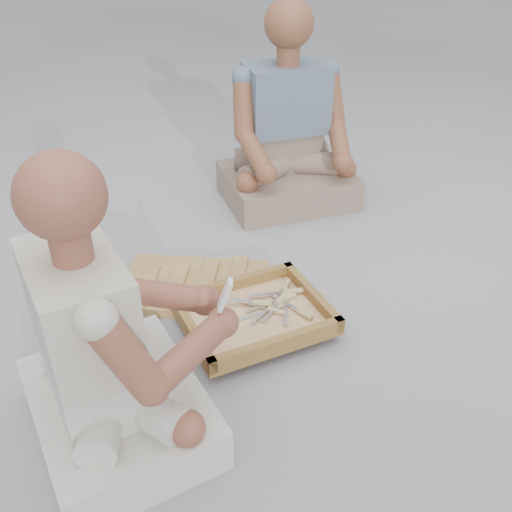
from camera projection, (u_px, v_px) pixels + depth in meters
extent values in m
plane|color=#A0A0A5|center=(298.00, 341.00, 2.15)|extent=(60.00, 60.00, 0.00)
cube|color=#9D6A3D|center=(194.00, 286.00, 2.41)|extent=(0.69, 0.55, 0.04)
cube|color=brown|center=(254.00, 319.00, 2.18)|extent=(0.62, 0.54, 0.02)
cube|color=brown|center=(233.00, 284.00, 2.31)|extent=(0.53, 0.16, 0.05)
cube|color=brown|center=(278.00, 344.00, 2.01)|extent=(0.53, 0.16, 0.05)
cube|color=brown|center=(312.00, 295.00, 2.25)|extent=(0.13, 0.42, 0.05)
cube|color=brown|center=(192.00, 331.00, 2.07)|extent=(0.13, 0.42, 0.05)
cube|color=tan|center=(254.00, 317.00, 2.17)|extent=(0.54, 0.47, 0.01)
cube|color=silver|center=(251.00, 304.00, 2.22)|extent=(0.13, 0.10, 0.00)
cylinder|color=#A28F55|center=(277.00, 311.00, 2.18)|extent=(0.07, 0.06, 0.02)
cube|color=silver|center=(285.00, 312.00, 2.17)|extent=(0.05, 0.15, 0.00)
cylinder|color=#A28F55|center=(285.00, 295.00, 2.26)|extent=(0.04, 0.07, 0.02)
cube|color=silver|center=(264.00, 313.00, 2.17)|extent=(0.12, 0.11, 0.00)
cylinder|color=#A28F55|center=(281.00, 299.00, 2.24)|extent=(0.07, 0.06, 0.02)
cube|color=silver|center=(273.00, 311.00, 2.18)|extent=(0.12, 0.12, 0.00)
cylinder|color=#A28F55|center=(287.00, 296.00, 2.26)|extent=(0.06, 0.07, 0.02)
cube|color=silver|center=(279.00, 301.00, 2.23)|extent=(0.08, 0.14, 0.00)
cylinder|color=#A28F55|center=(286.00, 285.00, 2.32)|extent=(0.05, 0.07, 0.02)
cube|color=silver|center=(234.00, 301.00, 2.22)|extent=(0.15, 0.06, 0.00)
cylinder|color=#A28F55|center=(262.00, 303.00, 2.20)|extent=(0.07, 0.04, 0.02)
cube|color=silver|center=(263.00, 305.00, 2.21)|extent=(0.15, 0.06, 0.00)
cylinder|color=#A28F55|center=(287.00, 297.00, 2.25)|extent=(0.07, 0.04, 0.02)
cube|color=silver|center=(268.00, 294.00, 2.26)|extent=(0.15, 0.02, 0.00)
cylinder|color=#A28F55|center=(295.00, 291.00, 2.28)|extent=(0.07, 0.02, 0.02)
cube|color=silver|center=(252.00, 315.00, 2.17)|extent=(0.15, 0.05, 0.00)
cylinder|color=#A28F55|center=(277.00, 307.00, 2.21)|extent=(0.07, 0.04, 0.02)
cube|color=silver|center=(284.00, 302.00, 2.23)|extent=(0.09, 0.13, 0.00)
cylinder|color=#A28F55|center=(305.00, 314.00, 2.16)|extent=(0.06, 0.07, 0.02)
cube|color=tan|center=(323.00, 292.00, 2.40)|extent=(0.02, 0.02, 0.00)
cube|color=tan|center=(300.00, 318.00, 2.26)|extent=(0.02, 0.02, 0.00)
cube|color=tan|center=(170.00, 392.00, 1.92)|extent=(0.02, 0.02, 0.00)
cube|color=tan|center=(209.00, 281.00, 2.47)|extent=(0.02, 0.02, 0.00)
cube|color=tan|center=(190.00, 357.00, 2.07)|extent=(0.02, 0.02, 0.00)
cube|color=tan|center=(260.00, 285.00, 2.45)|extent=(0.02, 0.02, 0.00)
cube|color=tan|center=(170.00, 348.00, 2.11)|extent=(0.02, 0.02, 0.00)
cube|color=tan|center=(312.00, 325.00, 2.22)|extent=(0.02, 0.02, 0.00)
cube|color=beige|center=(120.00, 412.00, 1.76)|extent=(0.64, 0.72, 0.16)
cube|color=beige|center=(91.00, 379.00, 1.64)|extent=(0.30, 0.38, 0.19)
cube|color=#BCB4A7|center=(80.00, 309.00, 1.51)|extent=(0.33, 0.43, 0.31)
sphere|color=brown|center=(61.00, 196.00, 1.33)|extent=(0.22, 0.22, 0.22)
sphere|color=brown|center=(205.00, 300.00, 1.79)|extent=(0.10, 0.10, 0.10)
sphere|color=brown|center=(223.00, 323.00, 1.70)|extent=(0.10, 0.10, 0.10)
cube|color=gray|center=(287.00, 185.00, 3.08)|extent=(0.71, 0.60, 0.17)
cube|color=gray|center=(284.00, 148.00, 3.03)|extent=(0.39, 0.27, 0.20)
cube|color=slate|center=(286.00, 99.00, 2.87)|extent=(0.43, 0.30, 0.34)
sphere|color=brown|center=(289.00, 23.00, 2.67)|extent=(0.24, 0.24, 0.24)
sphere|color=brown|center=(343.00, 162.00, 2.84)|extent=(0.11, 0.11, 0.11)
sphere|color=brown|center=(266.00, 173.00, 2.74)|extent=(0.11, 0.11, 0.11)
cube|color=silver|center=(225.00, 295.00, 1.65)|extent=(0.05, 0.05, 0.10)
cube|color=black|center=(225.00, 293.00, 1.64)|extent=(0.02, 0.03, 0.03)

